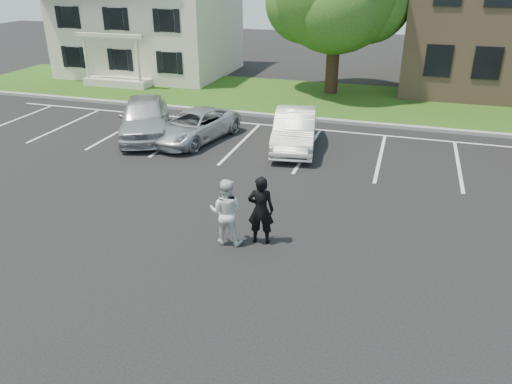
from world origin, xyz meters
TOP-DOWN VIEW (x-y plane):
  - ground_plane at (0.00, 0.00)m, footprint 90.00×90.00m
  - curb at (0.00, 12.00)m, footprint 40.00×0.30m
  - grass_strip at (0.00, 16.00)m, footprint 44.00×8.00m
  - stall_lines at (1.40, 8.95)m, footprint 34.00×5.36m
  - house at (-13.00, 19.97)m, footprint 10.30×9.22m
  - man_black_suit at (0.25, 0.62)m, footprint 0.74×0.54m
  - man_white_shirt at (-0.61, 0.34)m, footprint 0.92×0.74m
  - car_silver_west at (-6.95, 7.68)m, footprint 3.94×5.30m
  - car_silver_minivan at (-4.75, 7.80)m, footprint 3.07×4.80m
  - car_white_sedan at (-0.59, 8.14)m, footprint 2.28×4.70m

SIDE VIEW (x-z plane):
  - ground_plane at x=0.00m, z-range 0.00..0.00m
  - stall_lines at x=1.40m, z-range 0.00..0.01m
  - grass_strip at x=0.00m, z-range 0.00..0.08m
  - curb at x=0.00m, z-range 0.00..0.15m
  - car_silver_minivan at x=-4.75m, z-range 0.00..1.23m
  - car_white_sedan at x=-0.59m, z-range 0.00..1.48m
  - car_silver_west at x=-6.95m, z-range 0.00..1.68m
  - man_white_shirt at x=-0.61m, z-range 0.00..1.80m
  - man_black_suit at x=0.25m, z-range 0.00..1.87m
  - house at x=-13.00m, z-range 0.03..7.63m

